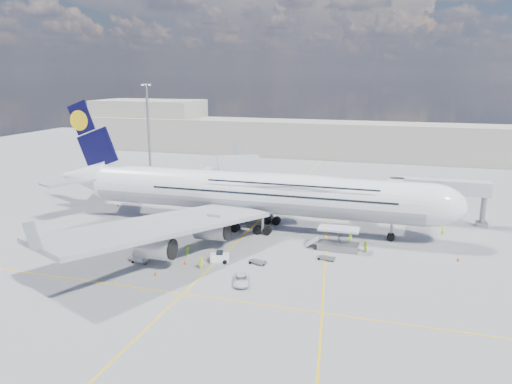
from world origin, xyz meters
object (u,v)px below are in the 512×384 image
(light_mast, at_px, (149,130))
(cone_wing_left_outer, at_px, (200,192))
(dolly_nose_far, at_px, (326,258))
(service_van, at_px, (241,280))
(cone_tail, at_px, (118,205))
(cone_wing_right_outer, at_px, (156,274))
(cone_wing_left_inner, at_px, (264,210))
(dolly_row_a, at_px, (163,244))
(dolly_nose_near, at_px, (257,262))
(cone_nose, at_px, (458,259))
(crew_wing, at_px, (188,250))
(catering_truck_outer, at_px, (215,176))
(airliner, at_px, (253,192))
(crew_van, at_px, (350,239))
(cone_wing_right_inner, at_px, (185,262))
(catering_truck_inner, at_px, (232,198))
(crew_loader, at_px, (365,247))
(crew_nose, at_px, (443,231))
(dolly_row_c, at_px, (138,258))
(cargo_loader, at_px, (337,242))
(baggage_tug, at_px, (220,257))
(dolly_row_b, at_px, (141,257))
(dolly_back, at_px, (45,244))
(jet_bridge, at_px, (422,190))

(light_mast, height_order, cone_wing_left_outer, light_mast)
(light_mast, distance_m, dolly_nose_far, 74.31)
(service_van, distance_m, cone_tail, 49.55)
(service_van, xyz_separation_m, cone_wing_right_outer, (-12.61, -0.64, -0.34))
(cone_wing_left_inner, relative_size, cone_wing_left_outer, 0.95)
(dolly_row_a, bearing_deg, cone_tail, 135.16)
(dolly_nose_far, relative_size, dolly_nose_near, 0.96)
(dolly_nose_far, distance_m, cone_nose, 20.08)
(crew_wing, xyz_separation_m, cone_wing_left_outer, (-15.01, 39.57, -0.63))
(cone_wing_right_outer, bearing_deg, catering_truck_outer, 103.72)
(airliner, relative_size, crew_van, 45.81)
(service_van, xyz_separation_m, cone_wing_right_inner, (-10.43, 4.39, -0.30))
(catering_truck_inner, bearing_deg, crew_loader, -25.99)
(catering_truck_inner, bearing_deg, cone_tail, -151.85)
(light_mast, distance_m, cone_tail, 32.41)
(dolly_row_a, height_order, dolly_nose_far, dolly_row_a)
(crew_nose, distance_m, cone_wing_right_inner, 45.59)
(crew_van, xyz_separation_m, cone_wing_right_inner, (-22.68, -16.40, -0.57))
(dolly_row_c, height_order, cone_nose, cone_nose)
(cargo_loader, height_order, cone_tail, cargo_loader)
(dolly_row_a, bearing_deg, baggage_tug, -12.32)
(crew_nose, bearing_deg, dolly_row_b, 179.45)
(cargo_loader, bearing_deg, crew_van, 60.97)
(dolly_row_b, relative_size, cone_wing_left_inner, 5.08)
(service_van, height_order, crew_wing, crew_wing)
(dolly_nose_far, xyz_separation_m, service_van, (-9.59, -12.54, 0.29))
(cargo_loader, xyz_separation_m, dolly_back, (-46.65, -12.68, -0.93))
(cargo_loader, xyz_separation_m, cone_wing_right_outer, (-23.15, -18.33, -1.00))
(dolly_nose_near, bearing_deg, crew_nose, 62.40)
(airliner, bearing_deg, cone_tail, 169.08)
(dolly_nose_near, bearing_deg, cone_wing_left_inner, 127.70)
(crew_wing, xyz_separation_m, cone_wing_left_inner, (4.16, 28.84, -0.65))
(crew_wing, relative_size, cone_wing_left_outer, 3.05)
(airliner, xyz_separation_m, crew_van, (18.27, -4.01, -6.00))
(service_van, bearing_deg, crew_van, 42.85)
(dolly_row_a, bearing_deg, dolly_back, -168.40)
(cone_nose, bearing_deg, baggage_tug, -162.20)
(dolly_nose_far, xyz_separation_m, baggage_tug, (-15.26, -5.82, 0.47))
(dolly_row_a, distance_m, dolly_nose_far, 26.26)
(dolly_back, distance_m, catering_truck_outer, 55.00)
(cone_tail, bearing_deg, dolly_row_c, -52.85)
(crew_loader, xyz_separation_m, cone_wing_left_inner, (-22.41, 19.25, -0.67))
(cone_wing_right_outer, bearing_deg, cone_nose, 23.96)
(dolly_back, distance_m, catering_truck_inner, 39.89)
(dolly_nose_near, relative_size, baggage_tug, 0.95)
(catering_truck_outer, distance_m, cone_wing_left_inner, 30.09)
(dolly_back, bearing_deg, dolly_row_a, -1.28)
(jet_bridge, bearing_deg, dolly_back, -152.74)
(baggage_tug, xyz_separation_m, cone_nose, (34.63, 11.12, -0.49))
(airliner, relative_size, cone_wing_right_inner, 130.06)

